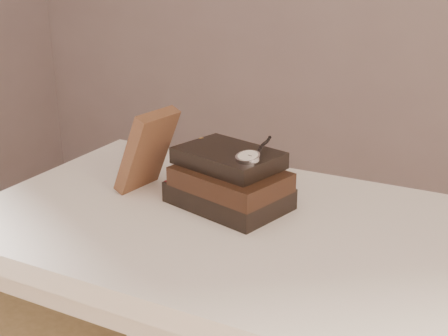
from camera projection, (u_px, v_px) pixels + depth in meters
The scene contains 5 objects.
table at pixel (242, 264), 1.10m from camera, with size 1.00×0.60×0.75m.
book_stack at pixel (229, 181), 1.11m from camera, with size 0.25×0.20×0.11m.
journal at pixel (147, 150), 1.17m from camera, with size 0.03×0.11×0.18m, color #45281A.
pocket_watch at pixel (250, 156), 1.05m from camera, with size 0.06×0.15×0.02m.
eyeglasses at pixel (225, 157), 1.21m from camera, with size 0.11×0.13×0.04m.
Camera 1 is at (0.41, -0.53, 1.21)m, focal length 46.78 mm.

